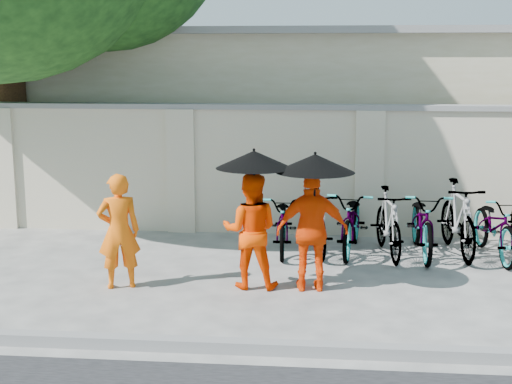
{
  "coord_description": "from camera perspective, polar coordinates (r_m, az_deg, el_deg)",
  "views": [
    {
      "loc": [
        1.27,
        -8.13,
        2.79
      ],
      "look_at": [
        0.42,
        0.84,
        1.1
      ],
      "focal_mm": 50.0,
      "sensor_mm": 36.0,
      "label": 1
    }
  ],
  "objects": [
    {
      "name": "bike_1",
      "position": [
        10.37,
        5.0,
        -2.31
      ],
      "size": [
        0.66,
        1.63,
        0.95
      ],
      "primitive_type": "imported",
      "rotation": [
        0.0,
        0.0,
        0.13
      ],
      "color": "gray",
      "rests_on": "ground"
    },
    {
      "name": "compound_wall",
      "position": [
        11.47,
        3.99,
        1.62
      ],
      "size": [
        20.0,
        0.3,
        2.0
      ],
      "primitive_type": "cube",
      "color": "beige",
      "rests_on": "ground"
    },
    {
      "name": "bike_6",
      "position": [
        10.62,
        18.59,
        -2.6
      ],
      "size": [
        0.78,
        1.81,
        0.93
      ],
      "primitive_type": "imported",
      "rotation": [
        0.0,
        0.0,
        0.1
      ],
      "color": "gray",
      "rests_on": "ground"
    },
    {
      "name": "bike_3",
      "position": [
        10.33,
        10.54,
        -2.44
      ],
      "size": [
        0.64,
        1.66,
        0.97
      ],
      "primitive_type": "imported",
      "rotation": [
        0.0,
        0.0,
        0.12
      ],
      "color": "gray",
      "rests_on": "ground"
    },
    {
      "name": "bike_5",
      "position": [
        10.61,
        15.85,
        -2.05
      ],
      "size": [
        0.65,
        1.82,
        1.07
      ],
      "primitive_type": "imported",
      "rotation": [
        0.0,
        0.0,
        0.09
      ],
      "color": "gray",
      "rests_on": "ground"
    },
    {
      "name": "monk_left",
      "position": [
        8.88,
        -10.93,
        -3.09
      ],
      "size": [
        0.61,
        0.5,
        1.43
      ],
      "primitive_type": "imported",
      "rotation": [
        0.0,
        0.0,
        3.5
      ],
      "color": "#FF660B",
      "rests_on": "ground"
    },
    {
      "name": "bike_0",
      "position": [
        10.41,
        2.25,
        -2.43
      ],
      "size": [
        0.65,
        1.7,
        0.88
      ],
      "primitive_type": "imported",
      "rotation": [
        0.0,
        0.0,
        0.04
      ],
      "color": "gray",
      "rests_on": "ground"
    },
    {
      "name": "monk_center",
      "position": [
        8.73,
        -0.44,
        -3.11
      ],
      "size": [
        0.7,
        0.55,
        1.43
      ],
      "primitive_type": "imported",
      "rotation": [
        0.0,
        0.0,
        3.13
      ],
      "color": "#FF4000",
      "rests_on": "ground"
    },
    {
      "name": "kerb",
      "position": [
        7.1,
        -5.45,
        -12.05
      ],
      "size": [
        40.0,
        0.16,
        0.12
      ],
      "primitive_type": "cube",
      "color": "gray",
      "rests_on": "ground"
    },
    {
      "name": "bike_4",
      "position": [
        10.47,
        13.22,
        -2.4
      ],
      "size": [
        0.64,
        1.83,
        0.96
      ],
      "primitive_type": "imported",
      "rotation": [
        0.0,
        0.0,
        0.0
      ],
      "color": "gray",
      "rests_on": "ground"
    },
    {
      "name": "monk_right",
      "position": [
        8.64,
        4.54,
        -3.15
      ],
      "size": [
        0.89,
        0.44,
        1.48
      ],
      "primitive_type": "imported",
      "rotation": [
        0.0,
        0.0,
        3.23
      ],
      "color": "#F83F04",
      "rests_on": "ground"
    },
    {
      "name": "bike_2",
      "position": [
        10.44,
        7.74,
        -2.29
      ],
      "size": [
        0.87,
        1.87,
        0.95
      ],
      "primitive_type": "imported",
      "rotation": [
        0.0,
        0.0,
        -0.14
      ],
      "color": "gray",
      "rests_on": "ground"
    },
    {
      "name": "parasol_center",
      "position": [
        8.48,
        -0.16,
        2.62
      ],
      "size": [
        0.92,
        0.92,
        0.9
      ],
      "color": "black",
      "rests_on": "ground"
    },
    {
      "name": "building_behind",
      "position": [
        15.19,
        8.19,
        6.03
      ],
      "size": [
        14.0,
        6.0,
        3.2
      ],
      "primitive_type": "cube",
      "color": "beige",
      "rests_on": "ground"
    },
    {
      "name": "parasol_right",
      "position": [
        8.4,
        4.75,
        2.31
      ],
      "size": [
        0.95,
        0.95,
        0.85
      ],
      "color": "black",
      "rests_on": "ground"
    },
    {
      "name": "ground",
      "position": [
        8.68,
        -3.33,
        -8.13
      ],
      "size": [
        80.0,
        80.0,
        0.0
      ],
      "primitive_type": "plane",
      "color": "#ACA8A1"
    }
  ]
}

